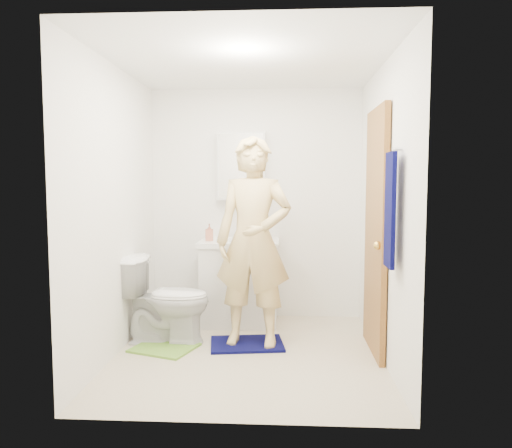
{
  "coord_description": "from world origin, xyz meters",
  "views": [
    {
      "loc": [
        0.3,
        -4.06,
        1.46
      ],
      "look_at": [
        0.05,
        0.25,
        1.08
      ],
      "focal_mm": 35.0,
      "sensor_mm": 36.0,
      "label": 1
    }
  ],
  "objects": [
    {
      "name": "floor",
      "position": [
        0.0,
        0.0,
        -0.01
      ],
      "size": [
        2.2,
        2.4,
        0.02
      ],
      "primitive_type": "cube",
      "color": "beige",
      "rests_on": "ground"
    },
    {
      "name": "toothbrush_cup",
      "position": [
        0.04,
        1.01,
        0.9
      ],
      "size": [
        0.16,
        0.16,
        0.1
      ],
      "primitive_type": "imported",
      "rotation": [
        0.0,
        0.0,
        0.35
      ],
      "color": "#5C3E88",
      "rests_on": "countertop"
    },
    {
      "name": "toilet",
      "position": [
        -0.76,
        0.28,
        0.39
      ],
      "size": [
        0.79,
        0.47,
        0.78
      ],
      "primitive_type": "imported",
      "rotation": [
        0.0,
        0.0,
        1.52
      ],
      "color": "white",
      "rests_on": "floor"
    },
    {
      "name": "sink_basin",
      "position": [
        -0.15,
        0.91,
        0.84
      ],
      "size": [
        0.4,
        0.4,
        0.03
      ],
      "primitive_type": "cylinder",
      "color": "white",
      "rests_on": "countertop"
    },
    {
      "name": "wall_back",
      "position": [
        0.0,
        1.21,
        1.2
      ],
      "size": [
        2.2,
        0.02,
        2.4
      ],
      "primitive_type": "cube",
      "color": "white",
      "rests_on": "ground"
    },
    {
      "name": "faucet",
      "position": [
        -0.15,
        1.09,
        0.91
      ],
      "size": [
        0.03,
        0.03,
        0.12
      ],
      "primitive_type": "cylinder",
      "color": "silver",
      "rests_on": "countertop"
    },
    {
      "name": "door_knob",
      "position": [
        1.03,
        -0.17,
        0.95
      ],
      "size": [
        0.07,
        0.07,
        0.07
      ],
      "primitive_type": "sphere",
      "color": "gold",
      "rests_on": "door"
    },
    {
      "name": "mirror_panel",
      "position": [
        -0.15,
        1.08,
        1.6
      ],
      "size": [
        0.46,
        0.01,
        0.66
      ],
      "primitive_type": "cube",
      "color": "white",
      "rests_on": "wall_back"
    },
    {
      "name": "countertop",
      "position": [
        -0.15,
        0.91,
        0.83
      ],
      "size": [
        0.79,
        0.59,
        0.05
      ],
      "primitive_type": "cube",
      "color": "white",
      "rests_on": "vanity_cabinet"
    },
    {
      "name": "medicine_cabinet",
      "position": [
        -0.15,
        1.14,
        1.6
      ],
      "size": [
        0.5,
        0.12,
        0.7
      ],
      "primitive_type": "cube",
      "color": "white",
      "rests_on": "wall_back"
    },
    {
      "name": "green_rug",
      "position": [
        -0.73,
        0.09,
        0.01
      ],
      "size": [
        0.61,
        0.57,
        0.02
      ],
      "primitive_type": "cube",
      "rotation": [
        0.0,
        0.0,
        -0.34
      ],
      "color": "#73AC39",
      "rests_on": "floor"
    },
    {
      "name": "ceiling",
      "position": [
        0.0,
        0.0,
        2.41
      ],
      "size": [
        2.2,
        2.4,
        0.02
      ],
      "primitive_type": "cube",
      "color": "white",
      "rests_on": "ground"
    },
    {
      "name": "soap_dispenser",
      "position": [
        -0.45,
        0.86,
        0.94
      ],
      "size": [
        0.09,
        0.09,
        0.17
      ],
      "primitive_type": "imported",
      "rotation": [
        0.0,
        0.0,
        0.13
      ],
      "color": "#C2735A",
      "rests_on": "countertop"
    },
    {
      "name": "towel_hook",
      "position": [
        1.07,
        -0.57,
        1.67
      ],
      "size": [
        0.06,
        0.02,
        0.02
      ],
      "primitive_type": "cylinder",
      "rotation": [
        0.0,
        1.57,
        0.0
      ],
      "color": "silver",
      "rests_on": "wall_right"
    },
    {
      "name": "man",
      "position": [
        0.03,
        0.22,
        0.93
      ],
      "size": [
        0.71,
        0.51,
        1.81
      ],
      "primitive_type": "imported",
      "rotation": [
        0.0,
        0.0,
        -0.13
      ],
      "color": "#E2C37F",
      "rests_on": "bath_mat"
    },
    {
      "name": "vanity_cabinet",
      "position": [
        -0.15,
        0.91,
        0.4
      ],
      "size": [
        0.75,
        0.55,
        0.8
      ],
      "primitive_type": "cube",
      "color": "white",
      "rests_on": "floor"
    },
    {
      "name": "door",
      "position": [
        1.07,
        0.15,
        1.02
      ],
      "size": [
        0.05,
        0.8,
        2.05
      ],
      "primitive_type": "cube",
      "color": "#A1672C",
      "rests_on": "ground"
    },
    {
      "name": "towel",
      "position": [
        1.03,
        -0.57,
        1.25
      ],
      "size": [
        0.03,
        0.24,
        0.8
      ],
      "primitive_type": "cube",
      "color": "#06073E",
      "rests_on": "wall_right"
    },
    {
      "name": "wall_right",
      "position": [
        1.11,
        0.0,
        1.2
      ],
      "size": [
        0.02,
        2.4,
        2.4
      ],
      "primitive_type": "cube",
      "color": "white",
      "rests_on": "ground"
    },
    {
      "name": "bath_mat",
      "position": [
        -0.03,
        0.23,
        0.01
      ],
      "size": [
        0.69,
        0.54,
        0.02
      ],
      "primitive_type": "cube",
      "rotation": [
        0.0,
        0.0,
        0.14
      ],
      "color": "#06073E",
      "rests_on": "floor"
    },
    {
      "name": "wall_front",
      "position": [
        0.0,
        -1.21,
        1.2
      ],
      "size": [
        2.2,
        0.02,
        2.4
      ],
      "primitive_type": "cube",
      "color": "white",
      "rests_on": "ground"
    },
    {
      "name": "wall_left",
      "position": [
        -1.11,
        0.0,
        1.2
      ],
      "size": [
        0.02,
        2.4,
        2.4
      ],
      "primitive_type": "cube",
      "color": "white",
      "rests_on": "ground"
    }
  ]
}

